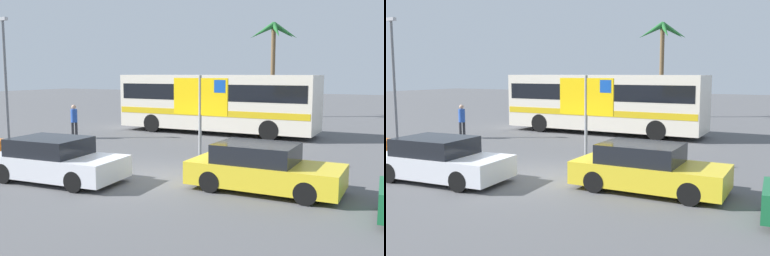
{
  "view_description": "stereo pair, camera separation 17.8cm",
  "coord_description": "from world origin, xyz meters",
  "views": [
    {
      "loc": [
        7.23,
        -11.25,
        3.26
      ],
      "look_at": [
        0.14,
        2.55,
        1.3
      ],
      "focal_mm": 40.5,
      "sensor_mm": 36.0,
      "label": 1
    },
    {
      "loc": [
        7.38,
        -11.17,
        3.26
      ],
      "look_at": [
        0.14,
        2.55,
        1.3
      ],
      "focal_mm": 40.5,
      "sensor_mm": 36.0,
      "label": 2
    }
  ],
  "objects": [
    {
      "name": "car_yellow",
      "position": [
        3.59,
        0.14,
        0.64
      ],
      "size": [
        4.22,
        1.83,
        1.32
      ],
      "rotation": [
        0.0,
        0.0,
        0.0
      ],
      "color": "yellow",
      "rests_on": "ground"
    },
    {
      "name": "lamp_post_left_side",
      "position": [
        -10.99,
        3.83,
        3.32
      ],
      "size": [
        0.56,
        0.2,
        6.0
      ],
      "color": "slate",
      "rests_on": "ground"
    },
    {
      "name": "bus_front_coach",
      "position": [
        -2.34,
        10.32,
        1.78
      ],
      "size": [
        10.84,
        2.7,
        3.17
      ],
      "color": "silver",
      "rests_on": "ground"
    },
    {
      "name": "ferry_sign",
      "position": [
        0.53,
        2.51,
        2.33
      ],
      "size": [
        2.2,
        0.24,
        3.2
      ],
      "rotation": [
        0.0,
        0.0,
        -0.08
      ],
      "color": "gray",
      "rests_on": "ground"
    },
    {
      "name": "ground",
      "position": [
        0.0,
        0.0,
        0.0
      ],
      "size": [
        120.0,
        120.0,
        0.0
      ],
      "primitive_type": "plane",
      "color": "#565659"
    },
    {
      "name": "pedestrian_near_sign",
      "position": [
        -7.85,
        5.19,
        1.01
      ],
      "size": [
        0.32,
        0.32,
        1.71
      ],
      "rotation": [
        0.0,
        0.0,
        2.37
      ],
      "color": "#2D2D33",
      "rests_on": "ground"
    },
    {
      "name": "palm_tree_seaside",
      "position": [
        -2.21,
        20.4,
        5.66
      ],
      "size": [
        3.65,
        3.68,
        7.01
      ],
      "color": "brown",
      "rests_on": "ground"
    },
    {
      "name": "car_white",
      "position": [
        -2.38,
        -1.65,
        0.64
      ],
      "size": [
        4.27,
        2.13,
        1.32
      ],
      "rotation": [
        0.0,
        0.0,
        0.07
      ],
      "color": "silver",
      "rests_on": "ground"
    }
  ]
}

